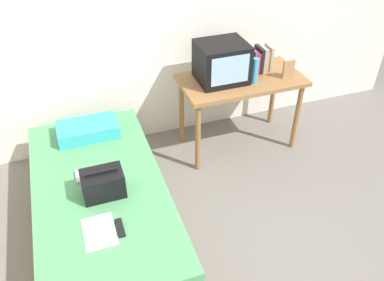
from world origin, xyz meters
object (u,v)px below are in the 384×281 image
water_bottle (255,71)px  book_row (260,60)px  remote_silver (79,177)px  pillow (88,130)px  remote_dark (120,228)px  picture_frame (288,69)px  desk (241,87)px  bed (103,208)px  tv (222,62)px  handbag (103,184)px  magazine (99,232)px

water_bottle → book_row: book_row is taller
remote_silver → pillow: bearing=74.4°
remote_dark → picture_frame: bearing=29.3°
water_bottle → desk: bearing=121.9°
bed → remote_silver: 0.32m
tv → handbag: tv is taller
tv → pillow: bearing=-177.9°
tv → water_bottle: size_ratio=1.84×
water_bottle → remote_dark: 1.85m
picture_frame → pillow: size_ratio=0.34×
water_bottle → magazine: size_ratio=0.83×
desk → remote_dark: desk is taller
bed → book_row: bearing=24.4°
water_bottle → tv: bearing=151.2°
bed → magazine: (-0.06, -0.44, 0.24)m
bed → remote_dark: bearing=-80.9°
pillow → magazine: 1.13m
bed → desk: desk is taller
bed → remote_dark: 0.53m
tv → magazine: size_ratio=1.52×
water_bottle → remote_silver: size_ratio=1.67×
water_bottle → picture_frame: (0.34, -0.02, -0.03)m
pillow → bed: bearing=-91.7°
bed → desk: (1.48, 0.70, 0.44)m
water_bottle → remote_silver: water_bottle is taller
water_bottle → book_row: (0.16, 0.19, -0.00)m
picture_frame → handbag: bearing=-160.7°
bed → pillow: size_ratio=3.86×
water_bottle → remote_dark: (-1.48, -1.04, -0.41)m
desk → pillow: bearing=-179.5°
picture_frame → pillow: (-1.87, 0.12, -0.33)m
magazine → remote_silver: size_ratio=2.01×
bed → magazine: magazine is taller
book_row → remote_silver: (-1.84, -0.63, -0.40)m
bed → water_bottle: water_bottle is taller
water_bottle → handbag: 1.69m
desk → handbag: desk is taller
bed → desk: size_ratio=1.72×
book_row → handbag: size_ratio=0.82×
magazine → desk: bearing=36.3°
handbag → picture_frame: bearing=19.3°
desk → remote_silver: 1.71m
tv → picture_frame: size_ratio=2.49×
desk → water_bottle: 0.26m
water_bottle → magazine: bearing=-147.7°
handbag → remote_dark: bearing=-83.5°
picture_frame → remote_dark: 2.12m
tv → magazine: 1.85m
magazine → pillow: bearing=85.7°
desk → book_row: (0.23, 0.08, 0.22)m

